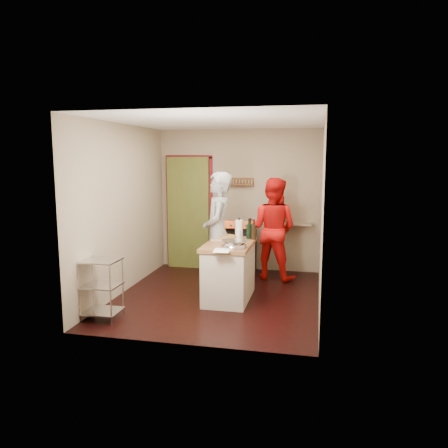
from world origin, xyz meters
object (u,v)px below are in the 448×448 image
(island, at_px, (230,269))
(person_red, at_px, (273,229))
(wire_shelving, at_px, (101,286))
(stove, at_px, (238,249))
(person_stripe, at_px, (218,233))

(island, height_order, person_red, person_red)
(wire_shelving, height_order, island, island)
(stove, height_order, person_red, person_red)
(stove, relative_size, person_red, 0.57)
(stove, relative_size, island, 0.79)
(island, xyz_separation_m, person_stripe, (-0.24, 0.29, 0.48))
(wire_shelving, height_order, person_stripe, person_stripe)
(person_red, bearing_deg, wire_shelving, 66.20)
(person_stripe, bearing_deg, person_red, 131.62)
(island, bearing_deg, stove, 95.56)
(person_stripe, relative_size, person_red, 1.07)
(stove, relative_size, wire_shelving, 1.26)
(person_stripe, bearing_deg, stove, 164.36)
(wire_shelving, distance_m, person_stripe, 1.95)
(wire_shelving, bearing_deg, island, 37.71)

